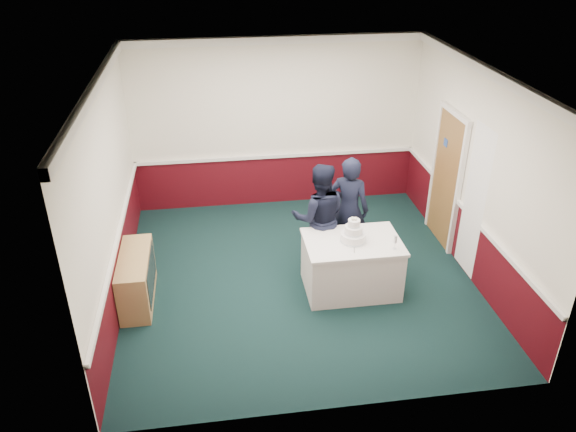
{
  "coord_description": "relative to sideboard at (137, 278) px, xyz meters",
  "views": [
    {
      "loc": [
        -1.15,
        -6.75,
        4.75
      ],
      "look_at": [
        -0.18,
        -0.1,
        1.1
      ],
      "focal_mm": 35.0,
      "sensor_mm": 36.0,
      "label": 1
    }
  ],
  "objects": [
    {
      "name": "room_shell",
      "position": [
        2.36,
        0.81,
        1.62
      ],
      "size": [
        5.0,
        5.0,
        3.0
      ],
      "color": "white",
      "rests_on": "ground"
    },
    {
      "name": "champagne_flute",
      "position": [
        3.46,
        -0.45,
        0.58
      ],
      "size": [
        0.05,
        0.05,
        0.21
      ],
      "color": "silver",
      "rests_on": "cake_table"
    },
    {
      "name": "sideboard",
      "position": [
        0.0,
        0.0,
        0.0
      ],
      "size": [
        0.41,
        1.2,
        0.7
      ],
      "color": "tan",
      "rests_on": "ground"
    },
    {
      "name": "person_woman",
      "position": [
        3.1,
        0.67,
        0.48
      ],
      "size": [
        0.72,
        0.63,
        1.67
      ],
      "primitive_type": "imported",
      "rotation": [
        0.0,
        0.0,
        2.67
      ],
      "color": "black",
      "rests_on": "ground"
    },
    {
      "name": "ground",
      "position": [
        2.28,
        0.2,
        -0.35
      ],
      "size": [
        5.0,
        5.0,
        0.0
      ],
      "primitive_type": "plane",
      "color": "#122C29",
      "rests_on": "ground"
    },
    {
      "name": "person_man",
      "position": [
        2.61,
        0.46,
        0.49
      ],
      "size": [
        0.87,
        0.71,
        1.68
      ],
      "primitive_type": "imported",
      "rotation": [
        0.0,
        0.0,
        3.05
      ],
      "color": "black",
      "rests_on": "ground"
    },
    {
      "name": "cake_table",
      "position": [
        2.96,
        -0.17,
        0.05
      ],
      "size": [
        1.32,
        0.92,
        0.79
      ],
      "color": "white",
      "rests_on": "ground"
    },
    {
      "name": "wedding_cake",
      "position": [
        2.96,
        -0.17,
        0.55
      ],
      "size": [
        0.35,
        0.35,
        0.36
      ],
      "color": "white",
      "rests_on": "cake_table"
    },
    {
      "name": "cake_knife",
      "position": [
        2.93,
        -0.37,
        0.44
      ],
      "size": [
        0.07,
        0.22,
        0.0
      ],
      "primitive_type": "cube",
      "rotation": [
        0.0,
        0.0,
        -0.27
      ],
      "color": "silver",
      "rests_on": "cake_table"
    }
  ]
}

